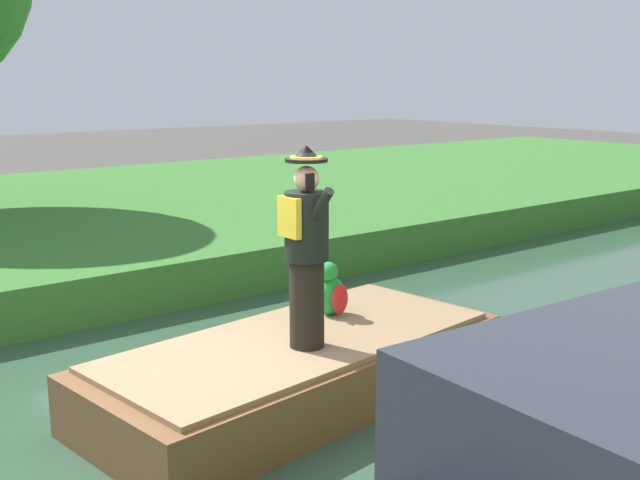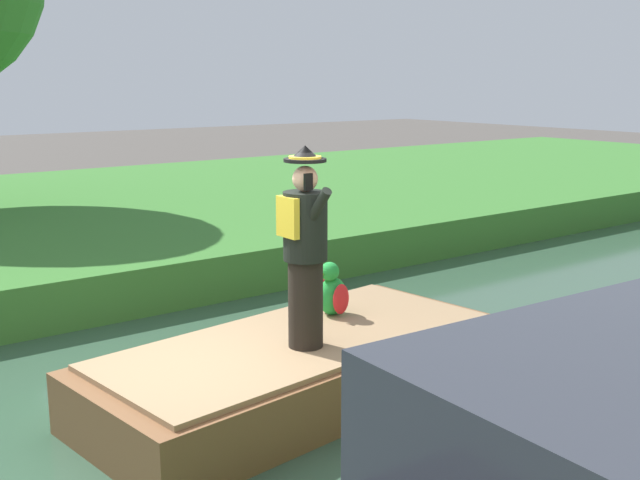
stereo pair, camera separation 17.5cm
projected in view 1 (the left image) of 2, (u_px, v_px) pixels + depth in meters
ground_plane at (193, 441)px, 6.79m from camera, size 80.00×80.00×0.00m
canal_water at (193, 436)px, 6.78m from camera, size 6.53×48.00×0.10m
boat at (299, 368)px, 7.42m from camera, size 2.28×4.38×0.61m
person_pirate at (306, 249)px, 6.92m from camera, size 0.61×0.42×1.85m
parrot_plush at (331, 292)px, 8.02m from camera, size 0.36×0.34×0.57m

